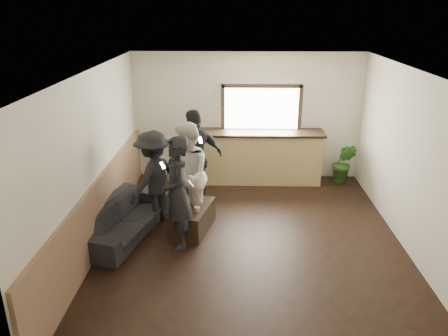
{
  "coord_description": "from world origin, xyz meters",
  "views": [
    {
      "loc": [
        -0.28,
        -6.43,
        3.72
      ],
      "look_at": [
        -0.45,
        0.4,
        1.16
      ],
      "focal_mm": 35.0,
      "sensor_mm": 36.0,
      "label": 1
    }
  ],
  "objects_px": {
    "bar_counter": "(261,154)",
    "cup_b": "(197,209)",
    "cup_a": "(190,200)",
    "person_b": "(187,176)",
    "potted_plant": "(344,163)",
    "person_c": "(154,178)",
    "person_a": "(177,193)",
    "sofa": "(124,218)",
    "coffee_table": "(192,218)",
    "person_d": "(196,158)"
  },
  "relations": [
    {
      "from": "person_b",
      "to": "person_a",
      "type": "bearing_deg",
      "value": -14.8
    },
    {
      "from": "bar_counter",
      "to": "person_b",
      "type": "bearing_deg",
      "value": -123.38
    },
    {
      "from": "potted_plant",
      "to": "person_c",
      "type": "relative_size",
      "value": 0.53
    },
    {
      "from": "sofa",
      "to": "cup_b",
      "type": "height_order",
      "value": "sofa"
    },
    {
      "from": "cup_a",
      "to": "cup_b",
      "type": "distance_m",
      "value": 0.4
    },
    {
      "from": "person_a",
      "to": "person_c",
      "type": "xyz_separation_m",
      "value": [
        -0.52,
        0.83,
        -0.08
      ]
    },
    {
      "from": "bar_counter",
      "to": "cup_b",
      "type": "height_order",
      "value": "bar_counter"
    },
    {
      "from": "coffee_table",
      "to": "bar_counter",
      "type": "bearing_deg",
      "value": 60.57
    },
    {
      "from": "person_c",
      "to": "cup_a",
      "type": "bearing_deg",
      "value": 108.71
    },
    {
      "from": "person_c",
      "to": "person_b",
      "type": "bearing_deg",
      "value": 110.01
    },
    {
      "from": "person_c",
      "to": "bar_counter",
      "type": "bearing_deg",
      "value": 165.61
    },
    {
      "from": "person_d",
      "to": "person_a",
      "type": "bearing_deg",
      "value": 53.31
    },
    {
      "from": "person_a",
      "to": "person_b",
      "type": "xyz_separation_m",
      "value": [
        0.08,
        0.72,
        0.01
      ]
    },
    {
      "from": "cup_a",
      "to": "cup_b",
      "type": "bearing_deg",
      "value": -68.04
    },
    {
      "from": "person_c",
      "to": "coffee_table",
      "type": "bearing_deg",
      "value": 96.52
    },
    {
      "from": "person_a",
      "to": "person_d",
      "type": "xyz_separation_m",
      "value": [
        0.15,
        1.59,
        0.03
      ]
    },
    {
      "from": "sofa",
      "to": "person_d",
      "type": "height_order",
      "value": "person_d"
    },
    {
      "from": "bar_counter",
      "to": "coffee_table",
      "type": "distance_m",
      "value": 2.69
    },
    {
      "from": "person_a",
      "to": "person_c",
      "type": "relative_size",
      "value": 1.09
    },
    {
      "from": "cup_b",
      "to": "coffee_table",
      "type": "bearing_deg",
      "value": 117.81
    },
    {
      "from": "coffee_table",
      "to": "person_b",
      "type": "height_order",
      "value": "person_b"
    },
    {
      "from": "cup_a",
      "to": "person_c",
      "type": "bearing_deg",
      "value": 168.15
    },
    {
      "from": "coffee_table",
      "to": "cup_b",
      "type": "relative_size",
      "value": 10.41
    },
    {
      "from": "cup_a",
      "to": "person_b",
      "type": "distance_m",
      "value": 0.45
    },
    {
      "from": "potted_plant",
      "to": "person_c",
      "type": "bearing_deg",
      "value": -152.94
    },
    {
      "from": "potted_plant",
      "to": "coffee_table",
      "type": "bearing_deg",
      "value": -144.14
    },
    {
      "from": "cup_b",
      "to": "person_c",
      "type": "distance_m",
      "value": 1.01
    },
    {
      "from": "cup_b",
      "to": "potted_plant",
      "type": "bearing_deg",
      "value": 39.13
    },
    {
      "from": "sofa",
      "to": "person_a",
      "type": "distance_m",
      "value": 1.2
    },
    {
      "from": "cup_a",
      "to": "person_a",
      "type": "xyz_separation_m",
      "value": [
        -0.13,
        -0.7,
        0.44
      ]
    },
    {
      "from": "potted_plant",
      "to": "bar_counter",
      "type": "bearing_deg",
      "value": 178.57
    },
    {
      "from": "sofa",
      "to": "person_b",
      "type": "distance_m",
      "value": 1.29
    },
    {
      "from": "bar_counter",
      "to": "person_a",
      "type": "relative_size",
      "value": 1.45
    },
    {
      "from": "sofa",
      "to": "cup_b",
      "type": "distance_m",
      "value": 1.26
    },
    {
      "from": "cup_b",
      "to": "person_b",
      "type": "xyz_separation_m",
      "value": [
        -0.19,
        0.4,
        0.45
      ]
    },
    {
      "from": "potted_plant",
      "to": "person_b",
      "type": "height_order",
      "value": "person_b"
    },
    {
      "from": "person_c",
      "to": "cup_b",
      "type": "bearing_deg",
      "value": 88.1
    },
    {
      "from": "person_d",
      "to": "cup_a",
      "type": "bearing_deg",
      "value": 57.23
    },
    {
      "from": "cup_a",
      "to": "person_b",
      "type": "bearing_deg",
      "value": 151.91
    },
    {
      "from": "coffee_table",
      "to": "cup_a",
      "type": "relative_size",
      "value": 8.58
    },
    {
      "from": "bar_counter",
      "to": "person_a",
      "type": "height_order",
      "value": "bar_counter"
    },
    {
      "from": "cup_a",
      "to": "person_d",
      "type": "relative_size",
      "value": 0.06
    },
    {
      "from": "person_a",
      "to": "cup_a",
      "type": "bearing_deg",
      "value": 151.88
    },
    {
      "from": "person_a",
      "to": "person_c",
      "type": "bearing_deg",
      "value": -165.61
    },
    {
      "from": "coffee_table",
      "to": "potted_plant",
      "type": "distance_m",
      "value": 3.88
    },
    {
      "from": "person_b",
      "to": "person_c",
      "type": "distance_m",
      "value": 0.62
    },
    {
      "from": "bar_counter",
      "to": "cup_b",
      "type": "bearing_deg",
      "value": -115.53
    },
    {
      "from": "potted_plant",
      "to": "person_b",
      "type": "xyz_separation_m",
      "value": [
        -3.23,
        -2.07,
        0.48
      ]
    },
    {
      "from": "bar_counter",
      "to": "potted_plant",
      "type": "distance_m",
      "value": 1.84
    },
    {
      "from": "person_a",
      "to": "sofa",
      "type": "bearing_deg",
      "value": -125.65
    }
  ]
}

